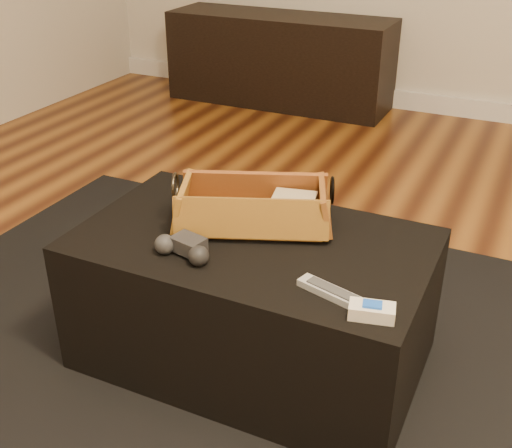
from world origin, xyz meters
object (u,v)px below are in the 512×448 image
at_px(media_cabinet, 280,60).
at_px(tv_remote, 245,219).
at_px(cream_gadget, 372,311).
at_px(game_controller, 184,248).
at_px(ottoman, 253,300).
at_px(silver_remote, 333,293).
at_px(wicker_basket, 253,209).

bearing_deg(media_cabinet, tv_remote, -68.81).
bearing_deg(cream_gadget, tv_remote, 149.47).
relative_size(game_controller, cream_gadget, 1.52).
distance_m(ottoman, cream_gadget, 0.52).
height_order(tv_remote, silver_remote, tv_remote).
bearing_deg(ottoman, silver_remote, -30.55).
distance_m(tv_remote, cream_gadget, 0.53).
xyz_separation_m(media_cabinet, wicker_basket, (0.96, -2.43, 0.20)).
height_order(game_controller, silver_remote, game_controller).
bearing_deg(media_cabinet, ottoman, -68.24).
height_order(tv_remote, cream_gadget, tv_remote).
distance_m(tv_remote, wicker_basket, 0.04).
bearing_deg(ottoman, media_cabinet, 111.76).
bearing_deg(silver_remote, ottoman, 149.45).
height_order(wicker_basket, game_controller, wicker_basket).
bearing_deg(tv_remote, cream_gadget, -58.42).
bearing_deg(cream_gadget, wicker_basket, 146.41).
xyz_separation_m(media_cabinet, silver_remote, (1.30, -2.68, 0.15)).
distance_m(ottoman, silver_remote, 0.41).
bearing_deg(wicker_basket, media_cabinet, 111.68).
bearing_deg(tv_remote, ottoman, -73.77).
relative_size(media_cabinet, cream_gadget, 12.77).
bearing_deg(media_cabinet, game_controller, -71.82).
distance_m(silver_remote, cream_gadget, 0.12).
distance_m(wicker_basket, game_controller, 0.26).
relative_size(ottoman, wicker_basket, 1.99).
relative_size(ottoman, tv_remote, 4.19).
xyz_separation_m(ottoman, cream_gadget, (0.41, -0.22, 0.23)).
distance_m(tv_remote, game_controller, 0.23).
xyz_separation_m(ottoman, tv_remote, (-0.05, 0.05, 0.24)).
height_order(media_cabinet, game_controller, media_cabinet).
distance_m(media_cabinet, wicker_basket, 2.62).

